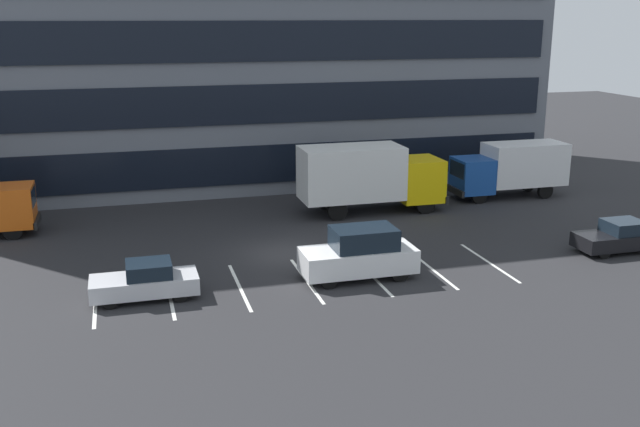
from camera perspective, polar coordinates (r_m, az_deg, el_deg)
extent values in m
plane|color=#262628|center=(33.50, -2.64, -3.16)|extent=(120.00, 120.00, 0.00)
cube|color=slate|center=(49.49, -7.66, 15.43)|extent=(40.41, 13.76, 21.60)
cube|color=black|center=(43.50, -5.95, 3.81)|extent=(38.80, 0.16, 2.30)
cube|color=black|center=(42.93, -6.09, 8.52)|extent=(38.80, 0.16, 2.30)
cube|color=black|center=(42.65, -6.23, 13.33)|extent=(38.80, 0.16, 2.30)
cube|color=silver|center=(29.37, -17.26, -6.59)|extent=(0.14, 5.40, 0.01)
cube|color=silver|center=(29.37, -11.78, -6.20)|extent=(0.14, 5.40, 0.01)
cube|color=silver|center=(29.64, -6.35, -5.75)|extent=(0.14, 5.40, 0.01)
cube|color=silver|center=(30.17, -1.08, -5.27)|extent=(0.14, 5.40, 0.01)
cube|color=silver|center=(30.94, 3.97, -4.77)|extent=(0.14, 5.40, 0.01)
cube|color=silver|center=(31.94, 8.72, -4.27)|extent=(0.14, 5.40, 0.01)
cube|color=silver|center=(33.14, 13.16, -3.77)|extent=(0.14, 5.40, 0.01)
cube|color=yellow|center=(41.14, 7.74, 2.71)|extent=(2.36, 2.57, 2.36)
cube|color=black|center=(41.50, 9.23, 3.42)|extent=(0.06, 2.16, 1.04)
cube|color=white|center=(39.64, 2.48, 3.22)|extent=(5.57, 2.68, 2.89)
cube|color=black|center=(41.86, 9.24, 1.43)|extent=(0.21, 2.57, 0.43)
cylinder|color=black|center=(42.40, 7.09, 1.47)|extent=(1.07, 0.32, 1.07)
cylinder|color=black|center=(40.43, 8.29, 0.74)|extent=(1.07, 0.32, 1.07)
cylinder|color=black|center=(40.75, 0.48, 1.02)|extent=(1.07, 0.32, 1.07)
cylinder|color=black|center=(38.70, 1.38, 0.24)|extent=(1.07, 0.32, 1.07)
cube|color=#194799|center=(43.81, 11.91, 2.97)|extent=(2.03, 2.22, 2.03)
cube|color=black|center=(43.28, 10.76, 3.44)|extent=(0.06, 1.86, 0.90)
cube|color=white|center=(45.36, 15.80, 3.80)|extent=(4.81, 2.31, 2.50)
cube|color=black|center=(43.53, 10.60, 1.78)|extent=(0.18, 2.22, 0.37)
cylinder|color=black|center=(43.21, 12.41, 1.39)|extent=(0.92, 0.28, 0.92)
cylinder|color=black|center=(44.85, 11.29, 1.96)|extent=(0.92, 0.28, 0.92)
cylinder|color=black|center=(45.40, 17.31, 1.72)|extent=(0.92, 0.28, 0.92)
cylinder|color=black|center=(46.96, 16.08, 2.25)|extent=(0.92, 0.28, 0.92)
cube|color=#D85914|center=(39.10, -23.04, 0.57)|extent=(2.03, 2.21, 2.03)
cube|color=black|center=(38.88, -21.66, 1.25)|extent=(0.06, 1.86, 0.89)
cube|color=black|center=(39.19, -21.38, -0.55)|extent=(0.18, 2.21, 0.37)
cylinder|color=black|center=(40.26, -22.73, -0.49)|extent=(0.92, 0.28, 0.92)
cylinder|color=black|center=(38.45, -23.05, -1.24)|extent=(0.92, 0.28, 0.92)
cube|color=black|center=(36.36, 22.48, -1.92)|extent=(4.11, 1.72, 0.67)
cube|color=black|center=(36.31, 22.84, -0.95)|extent=(1.72, 1.51, 0.57)
cylinder|color=black|center=(35.09, 21.47, -2.89)|extent=(0.57, 0.21, 0.57)
cylinder|color=black|center=(36.23, 20.08, -2.20)|extent=(0.57, 0.21, 0.57)
cylinder|color=black|center=(37.79, 23.34, -1.82)|extent=(0.57, 0.21, 0.57)
cube|color=silver|center=(28.94, -13.67, -5.46)|extent=(4.10, 1.71, 0.67)
cube|color=black|center=(28.73, -13.34, -4.28)|extent=(1.72, 1.51, 0.57)
cylinder|color=black|center=(28.35, -16.23, -6.69)|extent=(0.57, 0.21, 0.57)
cylinder|color=black|center=(29.74, -16.22, -5.64)|extent=(0.57, 0.21, 0.57)
cylinder|color=black|center=(28.40, -10.92, -6.30)|extent=(0.57, 0.21, 0.57)
cylinder|color=black|center=(29.78, -11.17, -5.28)|extent=(0.57, 0.21, 0.57)
cube|color=white|center=(30.26, 3.01, -3.66)|extent=(4.77, 2.02, 0.98)
cube|color=black|center=(30.04, 3.47, -1.94)|extent=(2.62, 1.78, 0.88)
cylinder|color=black|center=(29.18, 0.70, -5.27)|extent=(0.70, 0.23, 0.70)
cylinder|color=black|center=(30.78, -0.22, -4.15)|extent=(0.70, 0.23, 0.70)
cylinder|color=black|center=(30.12, 6.30, -4.69)|extent=(0.70, 0.23, 0.70)
cylinder|color=black|center=(31.68, 5.12, -3.64)|extent=(0.70, 0.23, 0.70)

